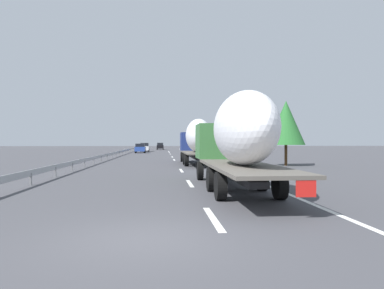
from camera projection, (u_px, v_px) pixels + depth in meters
The scene contains 21 objects.
ground_plane at pixel (159, 158), 47.74m from camera, with size 260.00×260.00×0.00m, color #424247.
lane_stripe_0 at pixel (213, 218), 10.02m from camera, with size 3.20×0.20×0.01m, color white.
lane_stripe_1 at pixel (190, 183), 18.40m from camera, with size 3.20×0.20×0.01m, color white.
lane_stripe_2 at pixel (181, 171), 26.61m from camera, with size 3.20×0.20×0.01m, color white.
lane_stripe_3 at pixel (174, 160), 42.23m from camera, with size 3.20×0.20×0.01m, color white.
lane_stripe_4 at pixel (172, 157), 50.25m from camera, with size 3.20×0.20×0.01m, color white.
lane_stripe_5 at pixel (170, 154), 62.69m from camera, with size 3.20×0.20×0.01m, color white.
lane_stripe_6 at pixel (169, 153), 70.60m from camera, with size 3.20×0.20×0.01m, color white.
lane_stripe_7 at pixel (168, 151), 80.25m from camera, with size 3.20×0.20×0.01m, color white.
lane_stripe_8 at pixel (169, 152), 75.25m from camera, with size 3.20×0.20×0.01m, color white.
edge_line_right at pixel (197, 156), 53.17m from camera, with size 110.00×0.20×0.01m, color white.
truck_lead at pixel (197, 139), 33.50m from camera, with size 12.80×2.55×4.15m.
truck_trailing at pixel (237, 137), 15.61m from camera, with size 12.99×2.55×4.10m.
car_white_van at pixel (145, 147), 77.55m from camera, with size 4.57×1.88×1.86m.
car_blue_sedan at pixel (140, 148), 68.54m from camera, with size 4.36×1.89×1.76m.
car_black_suv at pixel (160, 146), 95.90m from camera, with size 4.18×1.82×1.83m.
road_sign at pixel (202, 141), 57.02m from camera, with size 0.10×0.90×3.31m.
tree_0 at pixel (214, 133), 92.14m from camera, with size 2.43×2.43×6.93m.
tree_1 at pixel (203, 135), 91.42m from camera, with size 3.30×3.30×5.92m.
tree_2 at pixel (286, 123), 32.09m from camera, with size 3.32×3.32×5.76m.
guardrail_median at pixel (116, 153), 50.23m from camera, with size 94.00×0.10×0.76m.
Camera 1 is at (-7.92, -0.39, 2.13)m, focal length 33.91 mm.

